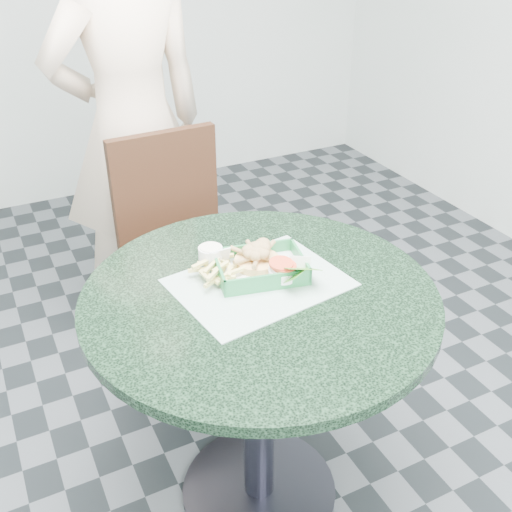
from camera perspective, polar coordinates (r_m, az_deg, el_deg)
name	(u,v)px	position (r m, az deg, el deg)	size (l,w,h in m)	color
floor	(259,490)	(2.05, 0.29, -21.42)	(4.00, 5.00, 0.02)	#303335
cafe_table	(260,350)	(1.63, 0.34, -8.91)	(0.91, 0.91, 0.75)	#2D2E38
dining_chair	(178,244)	(2.22, -7.44, 1.15)	(0.40, 0.40, 0.93)	#482316
diner_person	(129,93)	(2.35, -12.01, 14.93)	(0.73, 0.48, 2.01)	beige
placemat	(259,289)	(1.56, 0.28, -3.15)	(0.42, 0.32, 0.00)	#9BBAB0
food_basket	(260,276)	(1.58, 0.39, -1.94)	(0.23, 0.17, 0.05)	#227B40
crab_sandwich	(255,261)	(1.59, -0.09, -0.46)	(0.12, 0.12, 0.07)	#E2B067
fries_pile	(219,278)	(1.54, -3.57, -2.10)	(0.11, 0.12, 0.04)	#E5D472
sauce_ramekin	(209,264)	(1.57, -4.52, -0.79)	(0.06, 0.06, 0.04)	white
garnish_cup	(289,274)	(1.55, 3.16, -1.73)	(0.11, 0.11, 0.04)	white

